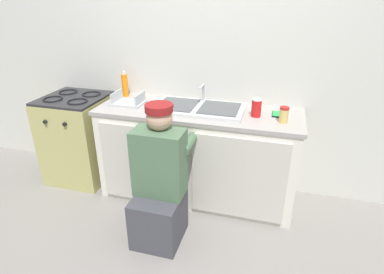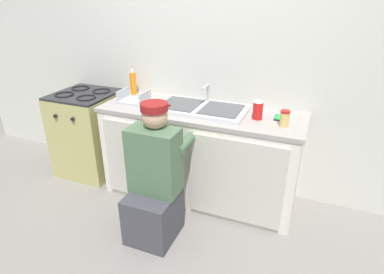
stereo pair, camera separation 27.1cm
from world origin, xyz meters
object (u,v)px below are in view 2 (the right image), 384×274
object	(u,v)px
stove_range	(89,133)
soap_bottle_orange	(133,83)
plumber_person	(154,185)
cell_phone	(279,117)
soda_cup_red	(258,110)
dish_rack_tray	(134,99)
sink_double_basin	(201,108)
condiment_jar	(285,118)

from	to	relation	value
stove_range	soap_bottle_orange	size ratio (longest dim) A/B	3.58
stove_range	plumber_person	bearing A→B (deg)	-29.81
stove_range	cell_phone	size ratio (longest dim) A/B	6.38
soda_cup_red	dish_rack_tray	bearing A→B (deg)	179.95
sink_double_basin	soda_cup_red	bearing A→B (deg)	-2.84
cell_phone	dish_rack_tray	bearing A→B (deg)	-176.42
plumber_person	soda_cup_red	distance (m)	1.02
plumber_person	condiment_jar	size ratio (longest dim) A/B	8.63
cell_phone	soap_bottle_orange	xyz separation A→B (m)	(-1.46, 0.13, 0.11)
stove_range	soap_bottle_orange	world-z (taller)	soap_bottle_orange
cell_phone	plumber_person	bearing A→B (deg)	-138.24
sink_double_basin	stove_range	xyz separation A→B (m)	(-1.27, -0.00, -0.45)
soda_cup_red	plumber_person	bearing A→B (deg)	-135.20
stove_range	soap_bottle_orange	xyz separation A→B (m)	(0.48, 0.19, 0.54)
cell_phone	soap_bottle_orange	bearing A→B (deg)	174.96
cell_phone	soda_cup_red	distance (m)	0.20
plumber_person	dish_rack_tray	size ratio (longest dim) A/B	3.94
plumber_person	condiment_jar	world-z (taller)	plumber_person
condiment_jar	soda_cup_red	bearing A→B (deg)	161.49
sink_double_basin	soap_bottle_orange	bearing A→B (deg)	166.67
soda_cup_red	soap_bottle_orange	distance (m)	1.31
plumber_person	soap_bottle_orange	size ratio (longest dim) A/B	4.42
plumber_person	condiment_jar	distance (m)	1.12
sink_double_basin	dish_rack_tray	xyz separation A→B (m)	(-0.66, -0.02, 0.01)
sink_double_basin	dish_rack_tray	bearing A→B (deg)	-177.93
plumber_person	soap_bottle_orange	bearing A→B (deg)	128.12
cell_phone	condiment_jar	size ratio (longest dim) A/B	1.09
dish_rack_tray	soda_cup_red	bearing A→B (deg)	-0.05
sink_double_basin	plumber_person	world-z (taller)	plumber_person
plumber_person	dish_rack_tray	distance (m)	0.93
soda_cup_red	sink_double_basin	bearing A→B (deg)	177.16
plumber_person	soda_cup_red	world-z (taller)	plumber_person
stove_range	condiment_jar	size ratio (longest dim) A/B	6.98
dish_rack_tray	sink_double_basin	bearing A→B (deg)	2.07
soda_cup_red	condiment_jar	world-z (taller)	soda_cup_red
condiment_jar	sink_double_basin	bearing A→B (deg)	172.19
cell_phone	soda_cup_red	world-z (taller)	soda_cup_red
sink_double_basin	stove_range	bearing A→B (deg)	-179.90
dish_rack_tray	soda_cup_red	size ratio (longest dim) A/B	1.84
soap_bottle_orange	stove_range	bearing A→B (deg)	-158.30
plumber_person	sink_double_basin	bearing A→B (deg)	78.63
cell_phone	condiment_jar	world-z (taller)	condiment_jar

